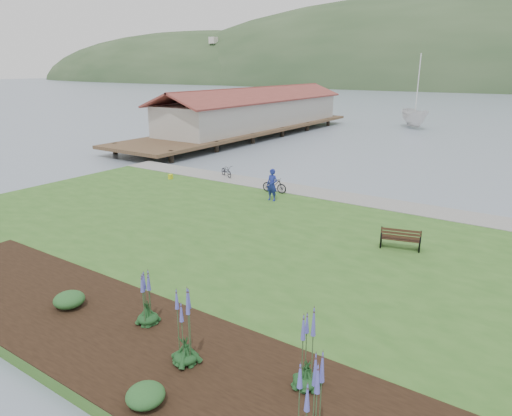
{
  "coord_description": "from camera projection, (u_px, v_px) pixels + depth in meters",
  "views": [
    {
      "loc": [
        10.19,
        -16.95,
        7.61
      ],
      "look_at": [
        -1.19,
        -0.09,
        1.3
      ],
      "focal_mm": 32.0,
      "sensor_mm": 36.0,
      "label": 1
    }
  ],
  "objects": [
    {
      "name": "sailboat",
      "position": [
        414.0,
        128.0,
        59.45
      ],
      "size": [
        15.55,
        15.61,
        29.43
      ],
      "primitive_type": "imported",
      "rotation": [
        0.0,
        0.0,
        0.58
      ],
      "color": "silver",
      "rests_on": "ground"
    },
    {
      "name": "echium_4",
      "position": [
        146.0,
        298.0,
        13.1
      ],
      "size": [
        0.62,
        0.62,
        1.93
      ],
      "color": "#143719",
      "rests_on": "garden_bed"
    },
    {
      "name": "lawn",
      "position": [
        254.0,
        248.0,
        19.48
      ],
      "size": [
        34.0,
        20.0,
        0.4
      ],
      "primitive_type": "cube",
      "color": "#315E21",
      "rests_on": "ground"
    },
    {
      "name": "shrub_0",
      "position": [
        69.0,
        300.0,
        14.19
      ],
      "size": [
        0.95,
        0.95,
        0.48
      ],
      "primitive_type": "ellipsoid",
      "color": "#1E4C21",
      "rests_on": "garden_bed"
    },
    {
      "name": "pier_pavilion",
      "position": [
        255.0,
        112.0,
        52.81
      ],
      "size": [
        8.0,
        36.0,
        5.4
      ],
      "color": "#4C3826",
      "rests_on": "ground"
    },
    {
      "name": "echium_0",
      "position": [
        184.0,
        329.0,
        11.27
      ],
      "size": [
        0.62,
        0.62,
        2.37
      ],
      "color": "#143719",
      "rests_on": "garden_bed"
    },
    {
      "name": "echium_2",
      "position": [
        311.0,
        410.0,
        8.56
      ],
      "size": [
        0.62,
        0.62,
        2.31
      ],
      "color": "#143719",
      "rests_on": "garden_bed"
    },
    {
      "name": "shoreline_path",
      "position": [
        340.0,
        196.0,
        26.46
      ],
      "size": [
        34.0,
        2.2,
        0.03
      ],
      "primitive_type": "cube",
      "color": "gray",
      "rests_on": "lawn"
    },
    {
      "name": "park_bench",
      "position": [
        400.0,
        238.0,
        18.7
      ],
      "size": [
        1.68,
        1.02,
        0.98
      ],
      "rotation": [
        0.0,
        0.0,
        0.26
      ],
      "color": "black",
      "rests_on": "lawn"
    },
    {
      "name": "bicycle_b",
      "position": [
        274.0,
        185.0,
        27.18
      ],
      "size": [
        0.6,
        1.58,
        0.93
      ],
      "primitive_type": "imported",
      "rotation": [
        0.0,
        0.0,
        1.67
      ],
      "color": "black",
      "rests_on": "lawn"
    },
    {
      "name": "bicycle_a",
      "position": [
        226.0,
        171.0,
        31.15
      ],
      "size": [
        1.19,
        1.6,
        0.8
      ],
      "primitive_type": "imported",
      "rotation": [
        0.0,
        0.0,
        1.08
      ],
      "color": "black",
      "rests_on": "lawn"
    },
    {
      "name": "pannier",
      "position": [
        170.0,
        177.0,
        30.61
      ],
      "size": [
        0.23,
        0.32,
        0.32
      ],
      "primitive_type": "cube",
      "rotation": [
        0.0,
        0.0,
        0.14
      ],
      "color": "yellow",
      "rests_on": "lawn"
    },
    {
      "name": "ground",
      "position": [
        278.0,
        239.0,
        21.12
      ],
      "size": [
        600.0,
        600.0,
        0.0
      ],
      "primitive_type": "plane",
      "color": "slate",
      "rests_on": "ground"
    },
    {
      "name": "person",
      "position": [
        272.0,
        182.0,
        25.42
      ],
      "size": [
        0.78,
        0.54,
        2.12
      ],
      "primitive_type": "imported",
      "rotation": [
        0.0,
        0.0,
        -0.02
      ],
      "color": "navy",
      "rests_on": "lawn"
    },
    {
      "name": "echium_1",
      "position": [
        307.0,
        352.0,
        10.42
      ],
      "size": [
        0.62,
        0.62,
        2.4
      ],
      "color": "#143719",
      "rests_on": "garden_bed"
    },
    {
      "name": "shrub_1",
      "position": [
        145.0,
        395.0,
        10.08
      ],
      "size": [
        0.88,
        0.88,
        0.44
      ],
      "primitive_type": "ellipsoid",
      "color": "#1E4C21",
      "rests_on": "garden_bed"
    },
    {
      "name": "garden_bed",
      "position": [
        179.0,
        361.0,
        11.63
      ],
      "size": [
        24.0,
        4.4,
        0.04
      ],
      "primitive_type": "cube",
      "color": "black",
      "rests_on": "lawn"
    }
  ]
}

